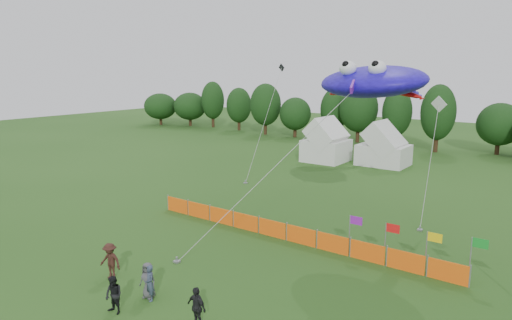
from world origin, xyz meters
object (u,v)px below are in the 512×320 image
Objects in this scene: tent_right at (384,148)px; spectator_c at (110,261)px; spectator_a at (150,283)px; tent_left at (326,144)px; spectator_b at (114,295)px; stingray_kite at (376,82)px; spectator_d at (196,307)px; spectator_e at (148,280)px; barrier_fence at (286,232)px.

tent_right is 33.22m from spectator_c.
spectator_a is 3.17m from spectator_c.
spectator_b is (7.99, -33.43, -1.14)m from tent_left.
spectator_c is (-3.16, 0.30, 0.08)m from spectator_a.
tent_right is 3.12× the size of spectator_b.
spectator_b is at bearing -109.30° from stingray_kite.
spectator_e is (-3.33, 0.45, -0.02)m from spectator_d.
spectator_b is 0.96× the size of spectator_d.
barrier_fence is 12.52× the size of spectator_a.
tent_left is 2.62× the size of spectator_d.
spectator_b is 0.09× the size of stingray_kite.
stingray_kite is at bearing -71.07° from tent_right.
spectator_b is at bearing -76.55° from tent_left.
spectator_b is 3.64m from spectator_d.
tent_left is 0.25× the size of stingray_kite.
barrier_fence is at bearing -67.60° from tent_left.
tent_right is 33.49m from spectator_e.
stingray_kite reaches higher than spectator_e.
barrier_fence is 1.14× the size of stingray_kite.
tent_left is 32.93m from spectator_a.
spectator_b is (-1.23, -11.05, 0.30)m from barrier_fence.
spectator_e is at bearing -86.10° from tent_right.
tent_right reaches higher than barrier_fence.
barrier_fence is 9.42m from spectator_e.
spectator_e is (-0.24, 0.11, 0.01)m from spectator_a.
barrier_fence is 12.33× the size of spectator_e.
tent_right reaches higher than spectator_d.
tent_left is 2.69× the size of spectator_e.
stingray_kite reaches higher than spectator_c.
tent_right is at bearing 98.08° from barrier_fence.
spectator_c is at bearing -122.36° from stingray_kite.
barrier_fence is 11.12m from spectator_b.
spectator_a is at bearing -17.71° from spectator_c.
spectator_e is (2.28, -33.40, -0.96)m from tent_right.
stingray_kite is (12.97, -19.22, 7.21)m from tent_left.
spectator_e is at bearing -96.96° from barrier_fence.
spectator_b is 17.22m from stingray_kite.
spectator_b is at bearing -104.05° from spectator_e.
spectator_c reaches higher than barrier_fence.
stingray_kite is (3.75, 3.17, 8.65)m from barrier_fence.
spectator_a is (-0.90, -9.45, 0.29)m from barrier_fence.
tent_right is 3.08× the size of spectator_e.
stingray_kite reaches higher than spectator_a.
stingray_kite is at bearing -55.97° from tent_left.
spectator_a is at bearing -95.42° from barrier_fence.
spectator_c is (-2.82, 1.90, 0.08)m from spectator_b.
tent_right is at bearing 16.07° from tent_left.
spectator_c is at bearing -113.90° from barrier_fence.
tent_right is 2.99× the size of spectator_d.
spectator_e is at bearing 177.35° from spectator_a.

